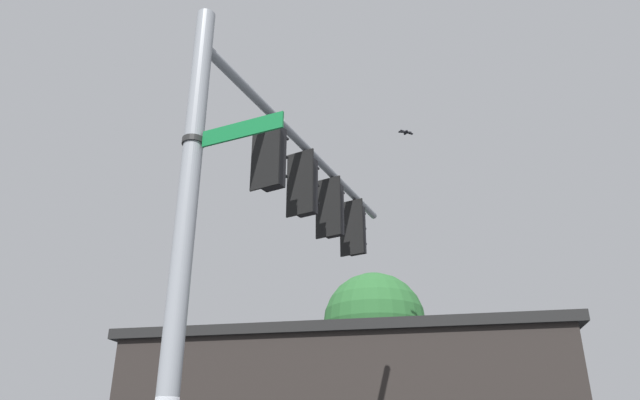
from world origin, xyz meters
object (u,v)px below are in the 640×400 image
at_px(traffic_light_mid_outer, 333,210).
at_px(street_name_sign, 219,136).
at_px(traffic_light_nearest_pole, 272,157).
at_px(traffic_light_arm_end, 356,230).
at_px(traffic_light_mid_inner, 306,186).
at_px(bird_flying, 406,132).

bearing_deg(traffic_light_mid_outer, street_name_sign, -79.53).
bearing_deg(traffic_light_nearest_pole, traffic_light_arm_end, 95.49).
distance_m(traffic_light_mid_inner, traffic_light_mid_outer, 1.21).
bearing_deg(bird_flying, traffic_light_mid_inner, -96.30).
bearing_deg(traffic_light_mid_inner, traffic_light_mid_outer, 95.49).
relative_size(traffic_light_mid_inner, traffic_light_mid_outer, 1.00).
bearing_deg(traffic_light_mid_outer, traffic_light_nearest_pole, -84.51).
bearing_deg(traffic_light_arm_end, traffic_light_nearest_pole, -84.51).
distance_m(traffic_light_mid_outer, bird_flying, 4.16).
bearing_deg(street_name_sign, traffic_light_mid_inner, 102.33).
distance_m(traffic_light_nearest_pole, street_name_sign, 2.16).
relative_size(traffic_light_mid_inner, traffic_light_arm_end, 1.00).
xyz_separation_m(traffic_light_nearest_pole, traffic_light_arm_end, (-0.35, 3.61, 0.00)).
xyz_separation_m(traffic_light_mid_inner, traffic_light_mid_outer, (-0.12, 1.20, 0.00)).
bearing_deg(street_name_sign, traffic_light_nearest_pole, 106.41).
height_order(traffic_light_arm_end, bird_flying, bird_flying).
bearing_deg(street_name_sign, traffic_light_mid_outer, 100.47).
distance_m(traffic_light_nearest_pole, traffic_light_mid_outer, 2.42).
xyz_separation_m(traffic_light_nearest_pole, traffic_light_mid_outer, (-0.23, 2.41, 0.00)).
bearing_deg(traffic_light_arm_end, traffic_light_mid_outer, -84.51).
bearing_deg(traffic_light_nearest_pole, traffic_light_mid_inner, 95.49).
bearing_deg(traffic_light_nearest_pole, bird_flying, 86.40).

